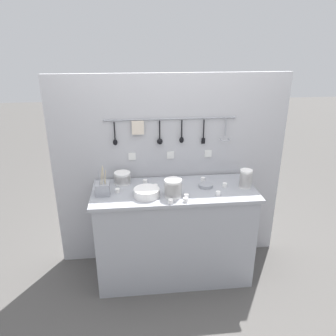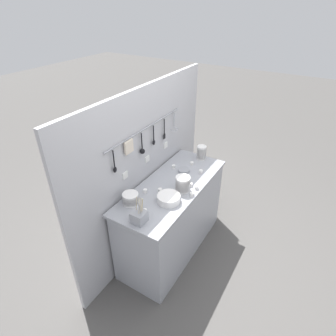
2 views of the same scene
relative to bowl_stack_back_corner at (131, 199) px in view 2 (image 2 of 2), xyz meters
The scene contains 18 objects.
ground_plane 1.12m from the bowl_stack_back_corner, 21.52° to the right, with size 20.00×20.00×0.00m, color #514F4C.
counter 0.73m from the bowl_stack_back_corner, 21.52° to the right, with size 1.51×0.61×0.94m.
back_wall 0.50m from the bowl_stack_back_corner, 17.76° to the left, with size 2.31×0.11×1.95m.
bowl_stack_back_corner is the anchor object (origin of this frame).
bowl_stack_nested_right 0.56m from the bowl_stack_back_corner, 36.22° to the right, with size 0.15×0.15×0.16m.
bowl_stack_wide_centre 1.16m from the bowl_stack_back_corner, 10.43° to the right, with size 0.11×0.11×0.17m.
plate_stack 0.37m from the bowl_stack_back_corner, 53.93° to the right, with size 0.23×0.23×0.07m.
steel_mixing_bowl 0.79m from the bowl_stack_back_corner, 12.01° to the right, with size 0.13×0.13×0.03m.
cutlery_caddy 0.28m from the bowl_stack_back_corner, 126.90° to the right, with size 0.12×0.12×0.27m.
cup_front_right 0.78m from the bowl_stack_back_corner, ahead, with size 0.04×0.04×0.04m.
cup_by_caddy 0.70m from the bowl_stack_back_corner, 39.10° to the right, with size 0.04×0.04×0.04m.
cup_edge_far 0.20m from the bowl_stack_back_corner, 101.92° to the right, with size 0.04×0.04×0.04m.
cup_front_left 0.22m from the bowl_stack_back_corner, ahead, with size 0.04×0.04×0.04m.
cup_back_right 0.67m from the bowl_stack_back_corner, 33.18° to the right, with size 0.04×0.04×0.04m.
cup_mid_row 0.61m from the bowl_stack_back_corner, 47.73° to the right, with size 0.04×0.04×0.04m.
cup_beside_plates 0.34m from the bowl_stack_back_corner, 24.65° to the right, with size 0.04×0.04×0.04m.
cup_centre 0.92m from the bowl_stack_back_corner, 22.22° to the right, with size 0.04×0.04×0.04m.
cup_edge_near 0.97m from the bowl_stack_back_corner, 10.49° to the right, with size 0.04×0.04×0.04m.
Camera 2 is at (-2.12, -1.23, 2.68)m, focal length 30.00 mm.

